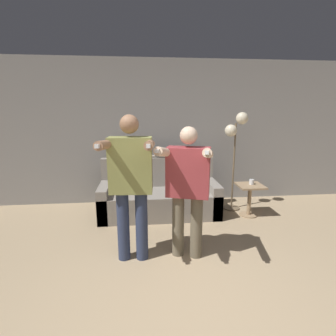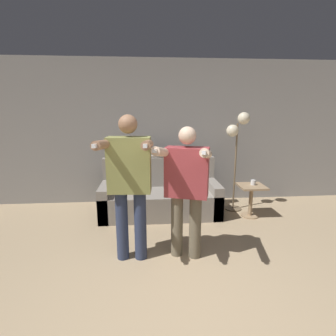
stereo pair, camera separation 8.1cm
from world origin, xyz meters
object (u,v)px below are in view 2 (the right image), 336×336
couch (160,197)px  floor_lamp (237,135)px  person_left (129,179)px  side_table (251,194)px  cup (253,182)px  person_right (186,184)px  cat (165,152)px

couch → floor_lamp: floor_lamp is taller
person_left → side_table: (1.87, 1.12, -0.60)m
couch → cup: size_ratio=23.63×
couch → cup: 1.54m
person_right → cat: (-0.12, 1.65, 0.10)m
person_right → cup: bearing=59.5°
person_right → cat: 1.65m
floor_lamp → cat: bearing=170.3°
cat → person_right: bearing=-85.9°
person_left → cat: size_ratio=3.48×
person_left → cup: (1.90, 1.15, -0.41)m
person_right → side_table: bearing=59.4°
cat → floor_lamp: 1.24m
person_left → cup: size_ratio=20.46×
floor_lamp → side_table: 1.00m
person_right → side_table: 1.75m
couch → side_table: couch is taller
couch → side_table: size_ratio=3.68×
person_left → cat: bearing=76.9°
person_right → floor_lamp: floor_lamp is taller
person_right → side_table: size_ratio=2.94×
person_left → person_right: person_left is taller
couch → person_left: person_left is taller
couch → cat: 0.78m
person_right → floor_lamp: 1.84m
couch → cat: cat is taller
person_right → cat: bearing=111.5°
person_left → side_table: person_left is taller
person_left → cat: person_left is taller
cat → floor_lamp: size_ratio=0.29×
person_left → person_right: 0.64m
floor_lamp → cup: bearing=-56.0°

